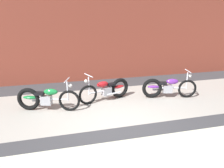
{
  "coord_description": "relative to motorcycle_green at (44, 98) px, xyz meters",
  "views": [
    {
      "loc": [
        -1.65,
        -4.95,
        2.72
      ],
      "look_at": [
        0.18,
        1.57,
        0.75
      ],
      "focal_mm": 34.59,
      "sensor_mm": 36.0,
      "label": 1
    }
  ],
  "objects": [
    {
      "name": "motorcycle_green",
      "position": [
        0.0,
        0.0,
        0.0
      ],
      "size": [
        1.93,
        0.86,
        1.03
      ],
      "rotation": [
        0.0,
        0.0,
        -0.33
      ],
      "color": "black",
      "rests_on": "ground"
    },
    {
      "name": "ground_plane",
      "position": [
        1.99,
        -1.76,
        -0.4
      ],
      "size": [
        80.0,
        80.0,
        0.0
      ],
      "primitive_type": "plane",
      "color": "#38383A"
    },
    {
      "name": "motorcycle_purple",
      "position": [
        4.27,
        0.03,
        0.0
      ],
      "size": [
        1.97,
        0.76,
        1.03
      ],
      "rotation": [
        0.0,
        0.0,
        -0.25
      ],
      "color": "black",
      "rests_on": "ground"
    },
    {
      "name": "sidewalk_slab",
      "position": [
        1.99,
        -0.01,
        -0.4
      ],
      "size": [
        36.0,
        3.5,
        0.01
      ],
      "primitive_type": "cube",
      "color": "#9E998E",
      "rests_on": "ground"
    },
    {
      "name": "motorcycle_red",
      "position": [
        2.19,
        0.37,
        0.0
      ],
      "size": [
        1.95,
        0.82,
        1.03
      ],
      "rotation": [
        0.0,
        0.0,
        3.44
      ],
      "color": "black",
      "rests_on": "ground"
    },
    {
      "name": "brick_building_wall",
      "position": [
        1.99,
        3.44,
        2.49
      ],
      "size": [
        36.0,
        0.5,
        5.79
      ],
      "primitive_type": "cube",
      "color": "brown",
      "rests_on": "ground"
    }
  ]
}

